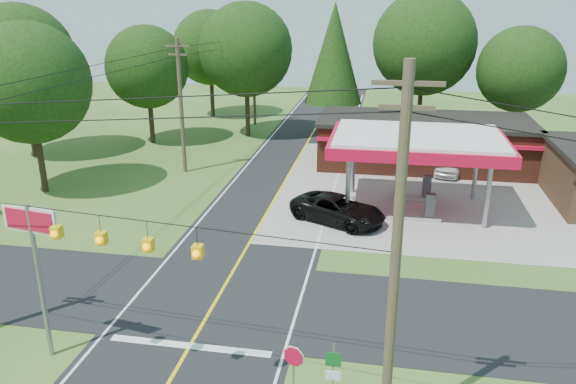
% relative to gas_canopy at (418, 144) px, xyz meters
% --- Properties ---
extents(ground, '(120.00, 120.00, 0.00)m').
position_rel_gas_canopy_xyz_m(ground, '(-9.00, -13.00, -4.27)').
color(ground, '#345D20').
rests_on(ground, ground).
extents(main_highway, '(8.00, 120.00, 0.02)m').
position_rel_gas_canopy_xyz_m(main_highway, '(-9.00, -13.00, -4.26)').
color(main_highway, black).
rests_on(main_highway, ground).
extents(cross_road, '(70.00, 7.00, 0.02)m').
position_rel_gas_canopy_xyz_m(cross_road, '(-9.00, -13.00, -4.25)').
color(cross_road, black).
rests_on(cross_road, ground).
extents(lane_center_yellow, '(0.15, 110.00, 0.00)m').
position_rel_gas_canopy_xyz_m(lane_center_yellow, '(-9.00, -13.00, -4.24)').
color(lane_center_yellow, yellow).
rests_on(lane_center_yellow, main_highway).
extents(gas_canopy, '(10.60, 7.40, 4.88)m').
position_rel_gas_canopy_xyz_m(gas_canopy, '(0.00, 0.00, 0.00)').
color(gas_canopy, gray).
rests_on(gas_canopy, ground).
extents(convenience_store, '(16.40, 7.55, 3.80)m').
position_rel_gas_canopy_xyz_m(convenience_store, '(1.00, 9.98, -2.35)').
color(convenience_store, '#5B281A').
rests_on(convenience_store, ground).
extents(utility_pole_near_right, '(1.80, 0.30, 11.50)m').
position_rel_gas_canopy_xyz_m(utility_pole_near_right, '(-1.50, -20.00, 1.69)').
color(utility_pole_near_right, '#473828').
rests_on(utility_pole_near_right, ground).
extents(utility_pole_far_left, '(1.80, 0.30, 10.00)m').
position_rel_gas_canopy_xyz_m(utility_pole_far_left, '(-17.00, 5.00, 0.93)').
color(utility_pole_far_left, '#473828').
rests_on(utility_pole_far_left, ground).
extents(utility_pole_north, '(0.30, 0.30, 9.50)m').
position_rel_gas_canopy_xyz_m(utility_pole_north, '(-15.50, 22.00, 0.48)').
color(utility_pole_north, '#473828').
rests_on(utility_pole_north, ground).
extents(overhead_beacons, '(17.04, 2.04, 1.03)m').
position_rel_gas_canopy_xyz_m(overhead_beacons, '(-10.00, -19.00, 1.95)').
color(overhead_beacons, black).
rests_on(overhead_beacons, ground).
extents(treeline_backdrop, '(70.27, 51.59, 13.30)m').
position_rel_gas_canopy_xyz_m(treeline_backdrop, '(-8.18, 11.01, 3.22)').
color(treeline_backdrop, '#332316').
rests_on(treeline_backdrop, ground).
extents(suv_car, '(7.75, 7.75, 1.60)m').
position_rel_gas_canopy_xyz_m(suv_car, '(-4.50, -3.00, -3.47)').
color(suv_car, black).
rests_on(suv_car, ground).
extents(sedan_car, '(5.51, 5.51, 1.53)m').
position_rel_gas_canopy_xyz_m(sedan_car, '(3.00, 8.00, -3.50)').
color(sedan_car, white).
rests_on(sedan_car, ground).
extents(big_stop_sign, '(2.26, 0.48, 6.12)m').
position_rel_gas_canopy_xyz_m(big_stop_sign, '(-14.00, -18.01, 0.21)').
color(big_stop_sign, gray).
rests_on(big_stop_sign, ground).
extents(octagonal_stop_sign, '(0.75, 0.28, 2.23)m').
position_rel_gas_canopy_xyz_m(octagonal_stop_sign, '(-4.50, -19.01, -2.62)').
color(octagonal_stop_sign, gray).
rests_on(octagonal_stop_sign, ground).
extents(route_sign_post, '(0.51, 0.09, 2.47)m').
position_rel_gas_canopy_xyz_m(route_sign_post, '(-3.20, -19.02, -2.78)').
color(route_sign_post, gray).
rests_on(route_sign_post, ground).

